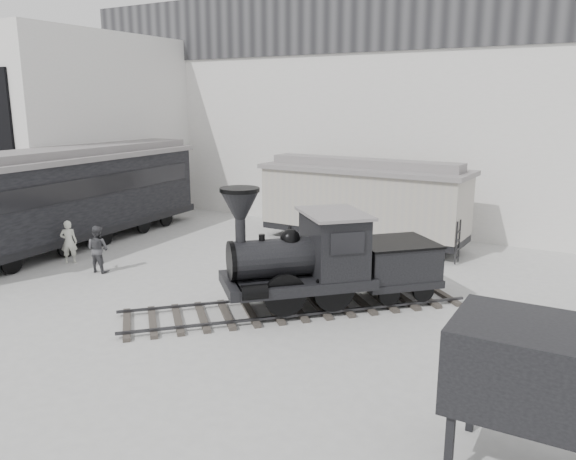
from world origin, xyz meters
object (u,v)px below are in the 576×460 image
Objects in this scene: boxcar at (363,200)px; coal_hopper at (528,378)px; locomotive at (322,264)px; visitor_b at (98,249)px; passenger_coach at (73,196)px; visitor_a at (69,242)px.

coal_hopper is at bearing -55.40° from boxcar.
locomotive reaches higher than visitor_b.
passenger_coach is (-12.17, 1.45, 0.77)m from locomotive.
coal_hopper is (14.48, -4.36, 0.83)m from visitor_b.
visitor_b is 15.14m from coal_hopper.
boxcar is 11.98m from passenger_coach.
passenger_coach is 8.54× the size of visitor_b.
coal_hopper is (18.28, -6.56, -0.42)m from passenger_coach.
boxcar is 5.47× the size of visitor_a.
locomotive is at bearing -10.54° from passenger_coach.
passenger_coach is 4.57m from visitor_b.
boxcar is 3.49× the size of coal_hopper.
visitor_b is at bearing 163.32° from coal_hopper.
coal_hopper reaches higher than visitor_b.
visitor_b is at bearing -129.99° from locomotive.
passenger_coach is (-10.29, -6.13, 0.19)m from boxcar.
boxcar is 0.62× the size of passenger_coach.
visitor_a is 0.64× the size of coal_hopper.
visitor_a is (-8.29, -8.09, -1.07)m from boxcar.
coal_hopper is at bearing 124.34° from visitor_a.
passenger_coach is at bearing 160.31° from coal_hopper.
visitor_a is at bearing -132.26° from locomotive.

